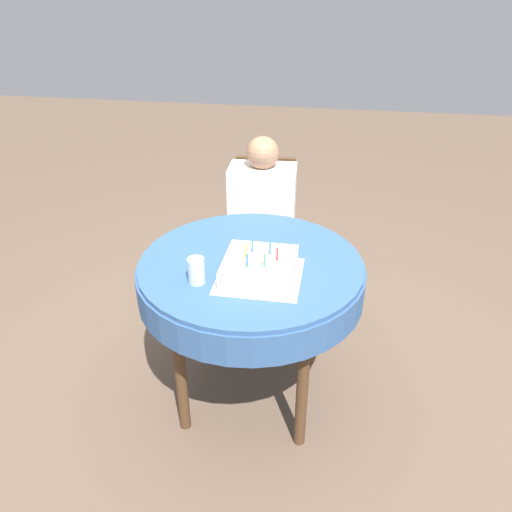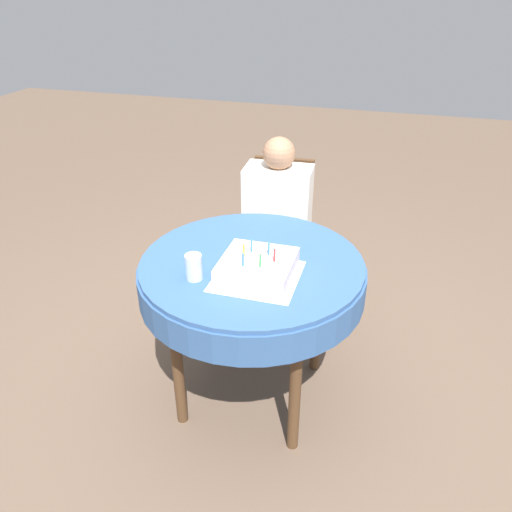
{
  "view_description": "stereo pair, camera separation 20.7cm",
  "coord_description": "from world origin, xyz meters",
  "px_view_note": "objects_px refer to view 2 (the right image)",
  "views": [
    {
      "loc": [
        0.33,
        -1.8,
        1.84
      ],
      "look_at": [
        0.03,
        -0.03,
        0.81
      ],
      "focal_mm": 35.0,
      "sensor_mm": 36.0,
      "label": 1
    },
    {
      "loc": [
        0.53,
        -1.76,
        1.84
      ],
      "look_at": [
        0.03,
        -0.03,
        0.81
      ],
      "focal_mm": 35.0,
      "sensor_mm": 36.0,
      "label": 2
    }
  ],
  "objects_px": {
    "drinking_glass": "(194,267)",
    "chair": "(279,233)",
    "birthday_cake": "(257,267)",
    "person": "(277,216)"
  },
  "relations": [
    {
      "from": "person",
      "to": "birthday_cake",
      "type": "height_order",
      "value": "person"
    },
    {
      "from": "person",
      "to": "drinking_glass",
      "type": "height_order",
      "value": "person"
    },
    {
      "from": "drinking_glass",
      "to": "birthday_cake",
      "type": "bearing_deg",
      "value": 20.14
    },
    {
      "from": "chair",
      "to": "drinking_glass",
      "type": "bearing_deg",
      "value": -99.78
    },
    {
      "from": "drinking_glass",
      "to": "chair",
      "type": "bearing_deg",
      "value": 83.24
    },
    {
      "from": "birthday_cake",
      "to": "person",
      "type": "bearing_deg",
      "value": 98.46
    },
    {
      "from": "chair",
      "to": "birthday_cake",
      "type": "bearing_deg",
      "value": -85.12
    },
    {
      "from": "chair",
      "to": "person",
      "type": "relative_size",
      "value": 0.85
    },
    {
      "from": "person",
      "to": "drinking_glass",
      "type": "relative_size",
      "value": 10.16
    },
    {
      "from": "chair",
      "to": "drinking_glass",
      "type": "height_order",
      "value": "chair"
    }
  ]
}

